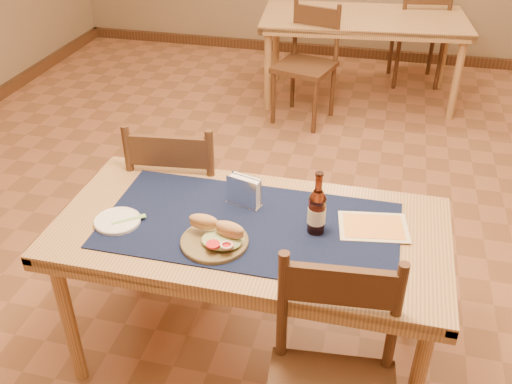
% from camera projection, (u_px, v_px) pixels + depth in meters
% --- Properties ---
extents(room, '(6.04, 7.04, 2.84)m').
position_uv_depth(room, '(292.00, 12.00, 2.63)').
color(room, '#9B6243').
rests_on(room, ground).
extents(main_table, '(1.60, 0.80, 0.75)m').
position_uv_depth(main_table, '(250.00, 241.00, 2.37)').
color(main_table, tan).
rests_on(main_table, ground).
extents(placemat, '(1.20, 0.60, 0.01)m').
position_uv_depth(placemat, '(250.00, 225.00, 2.33)').
color(placemat, '#0F1C39').
rests_on(placemat, main_table).
extents(baseboard, '(6.00, 7.00, 0.10)m').
position_uv_depth(baseboard, '(284.00, 243.00, 3.36)').
color(baseboard, '#4A2D1A').
rests_on(baseboard, ground).
extents(back_table, '(1.82, 1.05, 0.75)m').
position_uv_depth(back_table, '(363.00, 25.00, 4.92)').
color(back_table, tan).
rests_on(back_table, ground).
extents(chair_main_far, '(0.50, 0.50, 0.98)m').
position_uv_depth(chair_main_far, '(182.00, 196.00, 2.95)').
color(chair_main_far, '#4A2D1A').
rests_on(chair_main_far, ground).
extents(chair_back_near, '(0.53, 0.53, 0.95)m').
position_uv_depth(chair_back_near, '(307.00, 62.00, 4.66)').
color(chair_back_near, '#4A2D1A').
rests_on(chair_back_near, ground).
extents(chair_back_far, '(0.53, 0.53, 0.99)m').
position_uv_depth(chair_back_far, '(420.00, 30.00, 5.30)').
color(chair_back_far, '#4A2D1A').
rests_on(chair_back_far, ground).
extents(sandwich_plate, '(0.27, 0.27, 0.10)m').
position_uv_depth(sandwich_plate, '(216.00, 238.00, 2.20)').
color(sandwich_plate, brown).
rests_on(sandwich_plate, placemat).
extents(side_plate, '(0.19, 0.19, 0.02)m').
position_uv_depth(side_plate, '(117.00, 221.00, 2.33)').
color(side_plate, white).
rests_on(side_plate, placemat).
extents(fork, '(0.12, 0.10, 0.00)m').
position_uv_depth(fork, '(132.00, 219.00, 2.33)').
color(fork, '#8CD172').
rests_on(fork, side_plate).
extents(beer_bottle, '(0.07, 0.07, 0.27)m').
position_uv_depth(beer_bottle, '(317.00, 210.00, 2.23)').
color(beer_bottle, '#43180C').
rests_on(beer_bottle, placemat).
extents(napkin_holder, '(0.16, 0.09, 0.14)m').
position_uv_depth(napkin_holder, '(244.00, 192.00, 2.41)').
color(napkin_holder, white).
rests_on(napkin_holder, placemat).
extents(menu_card, '(0.30, 0.24, 0.01)m').
position_uv_depth(menu_card, '(373.00, 227.00, 2.31)').
color(menu_card, beige).
rests_on(menu_card, placemat).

